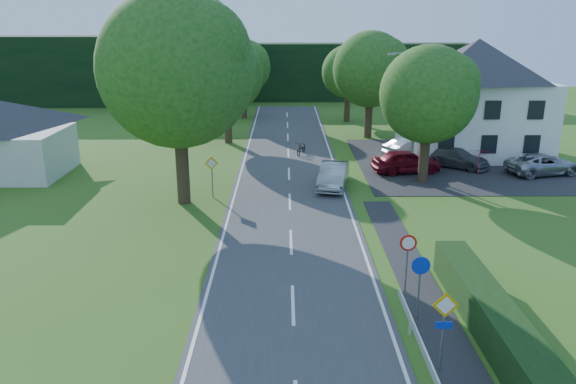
{
  "coord_description": "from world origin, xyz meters",
  "views": [
    {
      "loc": [
        -0.3,
        -6.33,
        10.04
      ],
      "look_at": [
        -0.13,
        19.98,
        1.86
      ],
      "focal_mm": 35.0,
      "sensor_mm": 36.0,
      "label": 1
    }
  ],
  "objects_px": {
    "streetlight": "(413,108)",
    "parked_car_silver_b": "(543,164)",
    "parked_car_grey": "(456,157)",
    "moving_car": "(333,175)",
    "motorcycle": "(301,148)",
    "parked_car_silver_a": "(412,148)",
    "parasol": "(479,162)",
    "parked_car_red": "(406,161)"
  },
  "relations": [
    {
      "from": "parked_car_silver_a",
      "to": "parked_car_grey",
      "type": "xyz_separation_m",
      "value": [
        2.43,
        -2.87,
        -0.07
      ]
    },
    {
      "from": "moving_car",
      "to": "parasol",
      "type": "distance_m",
      "value": 10.24
    },
    {
      "from": "parked_car_red",
      "to": "parasol",
      "type": "distance_m",
      "value": 4.74
    },
    {
      "from": "motorcycle",
      "to": "parked_car_silver_a",
      "type": "distance_m",
      "value": 8.33
    },
    {
      "from": "moving_car",
      "to": "parked_car_red",
      "type": "distance_m",
      "value": 6.25
    },
    {
      "from": "motorcycle",
      "to": "moving_car",
      "type": "bearing_deg",
      "value": -59.74
    },
    {
      "from": "moving_car",
      "to": "parked_car_grey",
      "type": "bearing_deg",
      "value": 39.35
    },
    {
      "from": "parked_car_grey",
      "to": "parasol",
      "type": "distance_m",
      "value": 2.41
    },
    {
      "from": "moving_car",
      "to": "motorcycle",
      "type": "height_order",
      "value": "moving_car"
    },
    {
      "from": "parked_car_red",
      "to": "parked_car_grey",
      "type": "xyz_separation_m",
      "value": [
        3.78,
        1.45,
        -0.11
      ]
    },
    {
      "from": "streetlight",
      "to": "parked_car_red",
      "type": "bearing_deg",
      "value": 118.79
    },
    {
      "from": "parked_car_silver_b",
      "to": "parked_car_grey",
      "type": "bearing_deg",
      "value": 56.4
    },
    {
      "from": "streetlight",
      "to": "parked_car_silver_b",
      "type": "xyz_separation_m",
      "value": [
        8.91,
        -0.2,
        -3.74
      ]
    },
    {
      "from": "streetlight",
      "to": "parasol",
      "type": "height_order",
      "value": "streetlight"
    },
    {
      "from": "motorcycle",
      "to": "parked_car_grey",
      "type": "xyz_separation_m",
      "value": [
        10.69,
        -3.94,
        0.18
      ]
    },
    {
      "from": "parked_car_red",
      "to": "parasol",
      "type": "relative_size",
      "value": 2.34
    },
    {
      "from": "streetlight",
      "to": "parked_car_red",
      "type": "xyz_separation_m",
      "value": [
        -0.15,
        0.28,
        -3.64
      ]
    },
    {
      "from": "parked_car_grey",
      "to": "parked_car_silver_b",
      "type": "height_order",
      "value": "parked_car_silver_b"
    },
    {
      "from": "parked_car_grey",
      "to": "parked_car_silver_b",
      "type": "xyz_separation_m",
      "value": [
        5.29,
        -1.93,
        0.01
      ]
    },
    {
      "from": "motorcycle",
      "to": "parked_car_grey",
      "type": "height_order",
      "value": "parked_car_grey"
    },
    {
      "from": "parked_car_silver_a",
      "to": "parked_car_grey",
      "type": "relative_size",
      "value": 0.97
    },
    {
      "from": "streetlight",
      "to": "parked_car_silver_b",
      "type": "distance_m",
      "value": 9.67
    },
    {
      "from": "parked_car_silver_a",
      "to": "parked_car_grey",
      "type": "height_order",
      "value": "parked_car_silver_a"
    },
    {
      "from": "motorcycle",
      "to": "parasol",
      "type": "xyz_separation_m",
      "value": [
        11.58,
        -6.17,
        0.39
      ]
    },
    {
      "from": "streetlight",
      "to": "parked_car_grey",
      "type": "relative_size",
      "value": 1.72
    },
    {
      "from": "parked_car_silver_a",
      "to": "parked_car_silver_b",
      "type": "bearing_deg",
      "value": -149.16
    },
    {
      "from": "parked_car_grey",
      "to": "parked_car_silver_b",
      "type": "distance_m",
      "value": 5.63
    },
    {
      "from": "parked_car_grey",
      "to": "moving_car",
      "type": "bearing_deg",
      "value": 155.4
    },
    {
      "from": "moving_car",
      "to": "parked_car_silver_b",
      "type": "xyz_separation_m",
      "value": [
        14.27,
        2.97,
        -0.07
      ]
    },
    {
      "from": "parked_car_red",
      "to": "parked_car_silver_a",
      "type": "relative_size",
      "value": 1.02
    },
    {
      "from": "parked_car_red",
      "to": "parasol",
      "type": "bearing_deg",
      "value": -109.06
    },
    {
      "from": "parked_car_silver_b",
      "to": "motorcycle",
      "type": "bearing_deg",
      "value": 56.29
    },
    {
      "from": "moving_car",
      "to": "motorcycle",
      "type": "relative_size",
      "value": 2.42
    },
    {
      "from": "moving_car",
      "to": "motorcycle",
      "type": "bearing_deg",
      "value": 111.62
    },
    {
      "from": "moving_car",
      "to": "parked_car_grey",
      "type": "xyz_separation_m",
      "value": [
        8.99,
        4.9,
        -0.08
      ]
    },
    {
      "from": "parked_car_red",
      "to": "parked_car_silver_b",
      "type": "xyz_separation_m",
      "value": [
        9.06,
        -0.48,
        -0.1
      ]
    },
    {
      "from": "moving_car",
      "to": "parked_car_silver_b",
      "type": "height_order",
      "value": "moving_car"
    },
    {
      "from": "parked_car_red",
      "to": "parked_car_grey",
      "type": "distance_m",
      "value": 4.05
    },
    {
      "from": "moving_car",
      "to": "streetlight",
      "type": "bearing_deg",
      "value": 41.35
    },
    {
      "from": "motorcycle",
      "to": "parked_car_grey",
      "type": "relative_size",
      "value": 0.41
    },
    {
      "from": "streetlight",
      "to": "parked_car_red",
      "type": "distance_m",
      "value": 3.65
    },
    {
      "from": "motorcycle",
      "to": "parked_car_silver_b",
      "type": "xyz_separation_m",
      "value": [
        15.97,
        -5.87,
        0.19
      ]
    }
  ]
}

